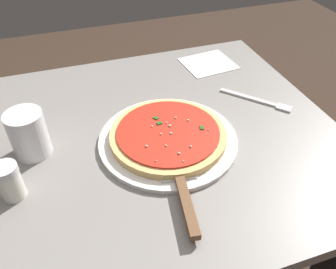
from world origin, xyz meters
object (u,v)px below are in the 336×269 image
pizza_server (182,189)px  pizza (168,134)px  parmesan_shaker (9,181)px  serving_plate (168,140)px  fork (259,101)px  napkin_folded_right (208,63)px  cup_tall_drink (28,134)px

pizza_server → pizza: bearing=81.2°
pizza_server → parmesan_shaker: bearing=161.4°
serving_plate → pizza: (0.00, -0.00, 0.01)m
parmesan_shaker → pizza: bearing=9.3°
pizza_server → parmesan_shaker: parmesan_shaker is taller
pizza → parmesan_shaker: parmesan_shaker is taller
fork → serving_plate: bearing=-165.1°
serving_plate → pizza: size_ratio=1.20×
pizza_server → parmesan_shaker: size_ratio=3.03×
napkin_folded_right → fork: size_ratio=0.95×
pizza → pizza_server: pizza is taller
fork → pizza_server: bearing=-142.6°
pizza → cup_tall_drink: cup_tall_drink is taller
pizza_server → parmesan_shaker: (-0.29, 0.10, 0.02)m
napkin_folded_right → fork: bearing=-79.1°
serving_plate → pizza: pizza is taller
pizza_server → fork: bearing=37.4°
serving_plate → pizza_server: pizza_server is taller
napkin_folded_right → pizza_server: bearing=-119.2°
cup_tall_drink → napkin_folded_right: 0.56m
serving_plate → napkin_folded_right: 0.37m
cup_tall_drink → parmesan_shaker: cup_tall_drink is taller
serving_plate → fork: bearing=14.9°
serving_plate → pizza: 0.01m
napkin_folded_right → parmesan_shaker: parmesan_shaker is taller
serving_plate → parmesan_shaker: 0.32m
fork → napkin_folded_right: bearing=100.9°
serving_plate → pizza_server: size_ratio=1.34×
cup_tall_drink → fork: 0.55m
serving_plate → fork: size_ratio=2.00×
pizza_server → napkin_folded_right: pizza_server is taller
fork → pizza: bearing=-165.1°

